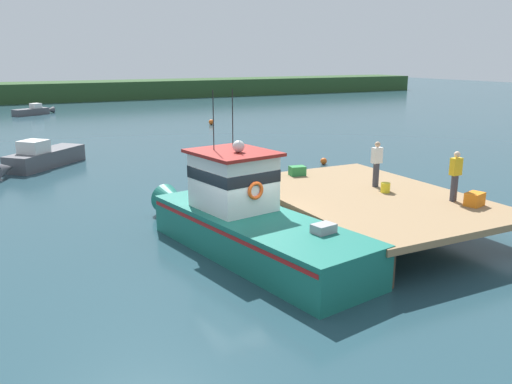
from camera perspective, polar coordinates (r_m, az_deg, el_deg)
The scene contains 14 objects.
ground_plane at distance 16.42m, azimuth -1.59°, elevation -6.25°, with size 200.00×200.00×0.00m, color #23424C.
dock at distance 18.57m, azimuth 11.85°, elevation -0.63°, with size 6.00×9.00×1.20m.
main_fishing_boat at distance 16.04m, azimuth -1.12°, elevation -2.94°, with size 3.87×9.97×4.80m.
crate_single_far at distance 18.08m, azimuth 22.30°, elevation -0.71°, with size 0.60×0.44×0.42m, color orange.
crate_stack_mid_dock at distance 21.08m, azimuth 4.43°, elevation 2.27°, with size 0.60×0.44×0.36m, color #2D8442.
bait_bucket at distance 18.90m, azimuth 13.65°, elevation 0.46°, with size 0.32×0.32×0.34m, color yellow.
deckhand_by_the_boat at distance 18.28m, azimuth 20.50°, elevation 1.70°, with size 0.36×0.22×1.63m.
deckhand_further_back at distance 19.54m, azimuth 12.75°, elevation 3.03°, with size 0.36×0.22×1.63m.
moored_boat_mid_harbor at distance 58.84m, azimuth -22.66°, elevation 8.00°, with size 4.28×2.95×1.13m.
moored_boat_far_right at distance 30.52m, azimuth -22.04°, elevation 3.38°, with size 5.11×5.04×1.52m.
mooring_buoy_spare_mooring at distance 27.83m, azimuth -0.58°, elevation 2.74°, with size 0.35×0.35×0.35m, color silver.
mooring_buoy_inshore at distance 46.60m, azimuth -4.80°, elevation 7.45°, with size 0.45×0.45×0.45m, color #EA5B19.
mooring_buoy_outer at distance 29.47m, azimuth 7.23°, elevation 3.29°, with size 0.36×0.36×0.36m, color #EA5B19.
far_shoreline at distance 76.29m, azimuth -22.55°, elevation 9.83°, with size 120.00×8.00×2.40m, color #284723.
Camera 1 is at (-6.63, -13.87, 5.77)m, focal length 37.46 mm.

